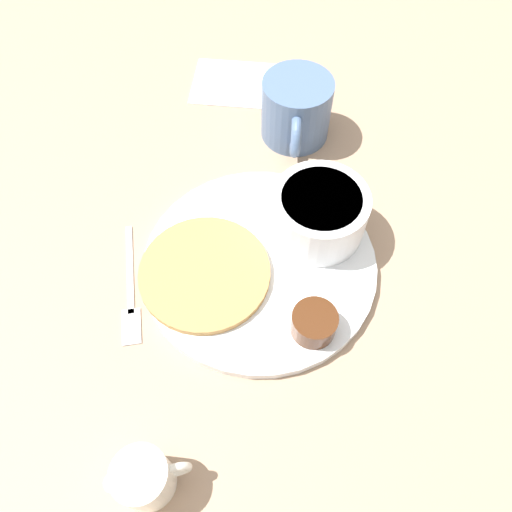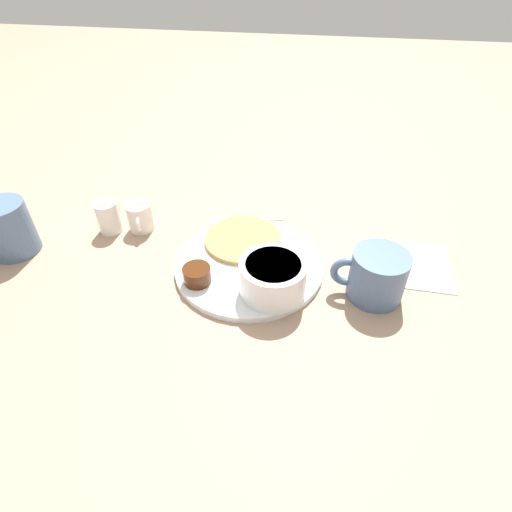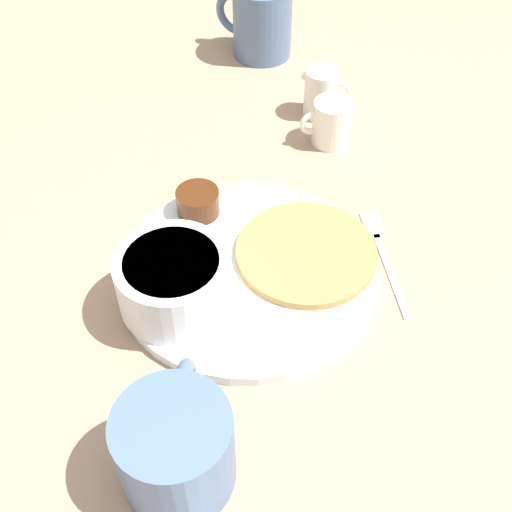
% 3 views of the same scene
% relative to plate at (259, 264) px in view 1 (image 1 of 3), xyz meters
% --- Properties ---
extents(ground_plane, '(4.00, 4.00, 0.00)m').
position_rel_plate_xyz_m(ground_plane, '(0.00, 0.00, -0.01)').
color(ground_plane, '#9E7F66').
extents(plate, '(0.27, 0.27, 0.01)m').
position_rel_plate_xyz_m(plate, '(0.00, 0.00, 0.00)').
color(plate, white).
rests_on(plate, ground_plane).
extents(pancake_stack, '(0.15, 0.15, 0.01)m').
position_rel_plate_xyz_m(pancake_stack, '(0.06, 0.02, 0.01)').
color(pancake_stack, '#B78447').
rests_on(pancake_stack, plate).
extents(bowl, '(0.11, 0.11, 0.06)m').
position_rel_plate_xyz_m(bowl, '(-0.06, -0.05, 0.04)').
color(bowl, white).
rests_on(bowl, plate).
extents(syrup_cup, '(0.05, 0.05, 0.03)m').
position_rel_plate_xyz_m(syrup_cup, '(-0.06, 0.08, 0.02)').
color(syrup_cup, '#47230F').
rests_on(syrup_cup, plate).
extents(butter_ramekin, '(0.04, 0.04, 0.04)m').
position_rel_plate_xyz_m(butter_ramekin, '(-0.09, -0.05, 0.02)').
color(butter_ramekin, white).
rests_on(butter_ramekin, plate).
extents(coffee_mug, '(0.09, 0.12, 0.08)m').
position_rel_plate_xyz_m(coffee_mug, '(-0.03, -0.22, 0.04)').
color(coffee_mug, slate).
rests_on(coffee_mug, ground_plane).
extents(creamer_pitcher_near, '(0.07, 0.05, 0.06)m').
position_rel_plate_xyz_m(creamer_pitcher_near, '(0.08, 0.24, 0.02)').
color(creamer_pitcher_near, white).
rests_on(creamer_pitcher_near, ground_plane).
extents(fork, '(0.05, 0.15, 0.00)m').
position_rel_plate_xyz_m(fork, '(0.14, 0.05, -0.00)').
color(fork, silver).
rests_on(fork, ground_plane).
extents(napkin, '(0.13, 0.10, 0.00)m').
position_rel_plate_xyz_m(napkin, '(0.06, -0.31, -0.00)').
color(napkin, white).
rests_on(napkin, ground_plane).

